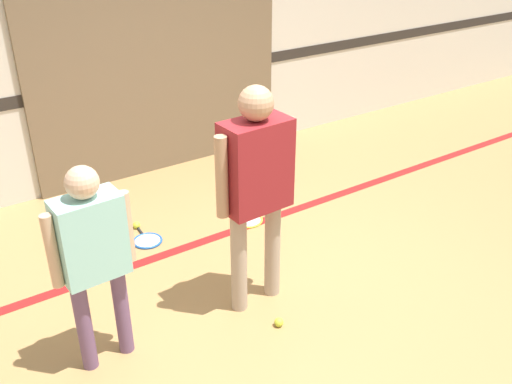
% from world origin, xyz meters
% --- Properties ---
extents(ground_plane, '(16.00, 16.00, 0.00)m').
position_xyz_m(ground_plane, '(0.00, 0.00, 0.00)').
color(ground_plane, '#A87F4C').
extents(wall_back, '(16.00, 0.07, 3.20)m').
position_xyz_m(wall_back, '(0.00, 2.64, 1.60)').
color(wall_back, silver).
rests_on(wall_back, ground_plane).
extents(wall_panel, '(2.82, 0.05, 2.00)m').
position_xyz_m(wall_panel, '(0.31, 2.58, 1.00)').
color(wall_panel, '#756047').
rests_on(wall_panel, ground_plane).
extents(floor_stripe, '(14.40, 0.10, 0.01)m').
position_xyz_m(floor_stripe, '(0.00, 0.96, 0.00)').
color(floor_stripe, red).
rests_on(floor_stripe, ground_plane).
extents(person_instructor, '(0.64, 0.28, 1.68)m').
position_xyz_m(person_instructor, '(-0.20, 0.02, 1.04)').
color(person_instructor, tan).
rests_on(person_instructor, ground_plane).
extents(person_student_left, '(0.53, 0.23, 1.40)m').
position_xyz_m(person_student_left, '(-1.36, 0.06, 0.87)').
color(person_student_left, '#6B4C70').
rests_on(person_student_left, ground_plane).
extents(racket_spare_on_floor, '(0.28, 0.49, 0.03)m').
position_xyz_m(racket_spare_on_floor, '(-0.55, 1.25, 0.01)').
color(racket_spare_on_floor, blue).
rests_on(racket_spare_on_floor, ground_plane).
extents(racket_second_spare, '(0.50, 0.46, 0.03)m').
position_xyz_m(racket_second_spare, '(0.40, 1.05, 0.01)').
color(racket_second_spare, '#C6D838').
rests_on(racket_second_spare, ground_plane).
extents(tennis_ball_near_instructor, '(0.07, 0.07, 0.07)m').
position_xyz_m(tennis_ball_near_instructor, '(-0.24, -0.32, 0.03)').
color(tennis_ball_near_instructor, '#CCE038').
rests_on(tennis_ball_near_instructor, ground_plane).
extents(tennis_ball_by_spare_racket, '(0.07, 0.07, 0.07)m').
position_xyz_m(tennis_ball_by_spare_racket, '(-0.54, 1.50, 0.03)').
color(tennis_ball_by_spare_racket, '#CCE038').
rests_on(tennis_ball_by_spare_racket, ground_plane).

